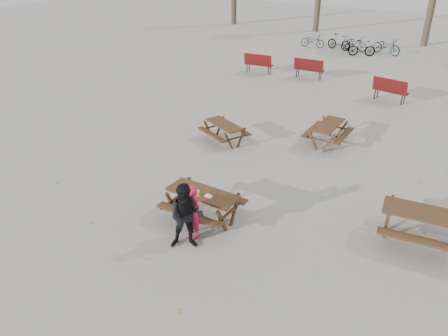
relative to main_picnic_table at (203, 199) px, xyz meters
The scene contains 13 objects.
ground 0.59m from the main_picnic_table, ahead, with size 80.00×80.00×0.00m, color gray.
main_picnic_table is the anchor object (origin of this frame).
food_tray 0.34m from the main_picnic_table, 20.70° to the right, with size 0.18×0.11×0.04m, color silver.
bread_roll 0.36m from the main_picnic_table, 20.70° to the right, with size 0.14×0.06×0.05m, color tan.
soda_bottle 0.33m from the main_picnic_table, 87.32° to the right, with size 0.07×0.07×0.17m.
child 0.77m from the main_picnic_table, 73.69° to the right, with size 0.49×0.32×1.34m, color #DB1B44.
adult 1.18m from the main_picnic_table, 73.70° to the right, with size 0.78×0.61×1.61m, color black.
picnic_table_east 5.23m from the main_picnic_table, 20.82° to the left, with size 1.95×1.57×0.84m, color #372014, non-canonical shape.
picnic_table_north 4.80m from the main_picnic_table, 115.48° to the left, with size 1.54×1.24×0.66m, color #372014, non-canonical shape.
picnic_table_far 6.15m from the main_picnic_table, 80.25° to the left, with size 1.66×1.33×0.71m, color #372014, non-canonical shape.
park_bench_row 12.79m from the main_picnic_table, 90.55° to the left, with size 12.22×2.27×1.03m.
bicycle_row 20.46m from the main_picnic_table, 96.74° to the left, with size 6.36×2.42×0.99m.
fallen_leaves 2.62m from the main_picnic_table, 78.69° to the left, with size 11.00×11.00×0.01m, color #B9822C, non-canonical shape.
Camera 1 is at (5.32, -7.53, 6.29)m, focal length 35.00 mm.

